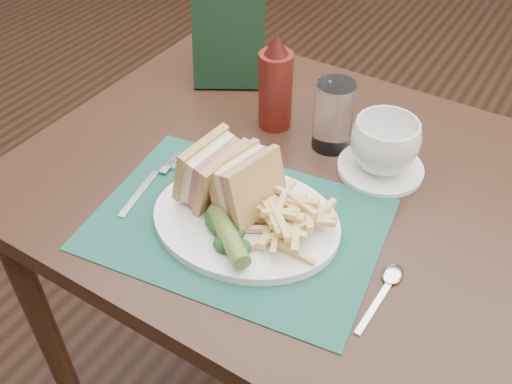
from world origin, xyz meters
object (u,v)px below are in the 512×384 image
Objects in this scene: sandwich_half_a at (201,165)px; sandwich_half_b at (238,178)px; plate at (246,221)px; saucer at (380,168)px; ketchup_bottle at (276,82)px; check_presenter at (228,29)px; placemat at (238,224)px; drinking_glass at (333,116)px; table_main at (277,301)px; coffee_cup at (385,145)px.

sandwich_half_a is 0.07m from sandwich_half_b.
saucer is at bearing 52.62° from plate.
ketchup_bottle is 0.19m from check_presenter.
drinking_glass reaches higher than placemat.
drinking_glass is (0.03, 0.26, 0.06)m from placemat.
saucer reaches higher than table_main.
drinking_glass reaches higher than plate.
check_presenter is at bearing 163.84° from coffee_cup.
table_main is 0.47m from sandwich_half_a.
sandwich_half_a is at bearing -134.75° from coffee_cup.
drinking_glass reaches higher than saucer.
sandwich_half_a reaches higher than plate.
plate is (0.02, -0.15, 0.38)m from table_main.
sandwich_half_a is (-0.08, -0.13, 0.45)m from table_main.
coffee_cup reaches higher than plate.
coffee_cup is (0.15, 0.09, 0.43)m from table_main.
ketchup_bottle is at bearing -59.31° from check_presenter.
placemat is at bearing -71.39° from ketchup_bottle.
sandwich_half_b is 0.70× the size of saucer.
plate is 0.29m from ketchup_bottle.
drinking_glass is at bearing -1.85° from ketchup_bottle.
table_main is 0.41m from plate.
saucer is 0.42m from check_presenter.
sandwich_half_b is 0.27m from saucer.
plate is 1.61× the size of ketchup_bottle.
table_main is 0.49m from ketchup_bottle.
drinking_glass is (0.05, 0.24, -0.01)m from sandwich_half_b.
check_presenter is (-0.39, 0.11, 0.06)m from coffee_cup.
check_presenter is (-0.25, 0.36, 0.12)m from placemat.
table_main is at bearing -53.49° from ketchup_bottle.
drinking_glass is 0.13m from ketchup_bottle.
saucer is at bearing -46.66° from check_presenter.
sandwich_half_a is 0.92× the size of coffee_cup.
placemat is (0.01, -0.16, 0.38)m from table_main.
placemat is 3.81× the size of coffee_cup.
check_presenter is (-0.16, 0.09, 0.02)m from ketchup_bottle.
plate is 0.27m from coffee_cup.
sandwich_half_b is at bearing 9.09° from sandwich_half_a.
saucer is 0.81× the size of ketchup_bottle.
ketchup_bottle is (-0.10, 0.26, 0.08)m from plate.
sandwich_half_b reaches higher than table_main.
check_presenter is (-0.39, 0.11, 0.11)m from saucer.
sandwich_half_b is at bearing 133.19° from plate.
drinking_glass is at bearing 169.66° from saucer.
sandwich_half_a is at bearing -162.85° from sandwich_half_b.
table_main is at bearing -69.81° from check_presenter.
coffee_cup reaches higher than saucer.
check_presenter reaches higher than table_main.
plate is 0.11m from sandwich_half_a.
table_main is 6.00× the size of saucer.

